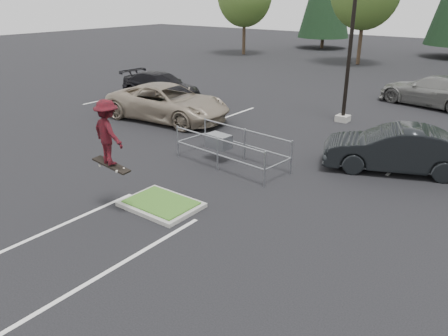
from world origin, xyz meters
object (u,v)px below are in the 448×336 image
Objects in this scene: car_r_charc at (395,149)px; car_far_silver at (435,91)px; skateboarder at (108,133)px; car_l_black at (161,86)px; car_l_tan at (167,103)px; light_pole at (353,24)px; cart_corral at (222,142)px.

car_r_charc is 0.83× the size of car_far_silver.
car_l_black is (-9.17, 11.01, -1.58)m from skateboarder.
car_l_tan is (-5.67, 8.00, -1.48)m from skateboarder.
car_r_charc is at bearing -95.88° from car_l_tan.
skateboarder is 0.34× the size of car_far_silver.
car_far_silver is at bearing 163.65° from car_r_charc.
car_l_black is at bearing 43.40° from car_l_tan.
skateboarder is 0.31× the size of car_l_tan.
car_l_tan is (-7.00, -5.00, -3.69)m from light_pole.
car_r_charc is (5.37, 2.95, 0.04)m from cart_corral.
skateboarder is 9.74m from car_r_charc.
skateboarder reaches higher than car_l_black.
light_pole is 1.89× the size of car_l_black.
car_l_black is at bearing -169.28° from light_pole.
cart_corral is 6.12m from car_r_charc.
car_r_charc is (4.00, -5.00, -3.76)m from light_pole.
light_pole is 7.42m from car_r_charc.
car_l_black reaches higher than cart_corral.
car_r_charc reaches higher than car_l_black.
car_r_charc is at bearing -99.11° from car_l_black.
car_l_tan reaches higher than car_r_charc.
car_l_black is at bearing -41.76° from skateboarder.
car_far_silver is at bearing -93.57° from skateboarder.
car_far_silver is (4.09, 13.95, 0.09)m from cart_corral.
car_l_tan is 1.07× the size of car_far_silver.
light_pole is 2.08× the size of car_r_charc.
cart_corral is 0.70× the size of car_l_tan.
car_r_charc reaches higher than cart_corral.
car_r_charc is 11.07m from car_far_silver.
car_far_silver is (9.72, 11.00, -0.02)m from car_l_tan.
car_l_black is at bearing 152.61° from cart_corral.
car_far_silver is at bearing 65.60° from light_pole.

